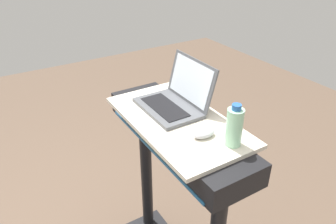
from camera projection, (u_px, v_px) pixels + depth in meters
name	position (u px, v px, depth m)	size (l,w,h in m)	color
desk_board	(177.00, 121.00, 1.50)	(0.73, 0.40, 0.02)	beige
laptop	(175.00, 99.00, 1.57)	(0.33, 0.27, 0.23)	#515459
computer_mouse	(204.00, 133.00, 1.36)	(0.06, 0.10, 0.03)	#B2B2B7
water_bottle	(234.00, 127.00, 1.28)	(0.07, 0.07, 0.18)	#9EDBB2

